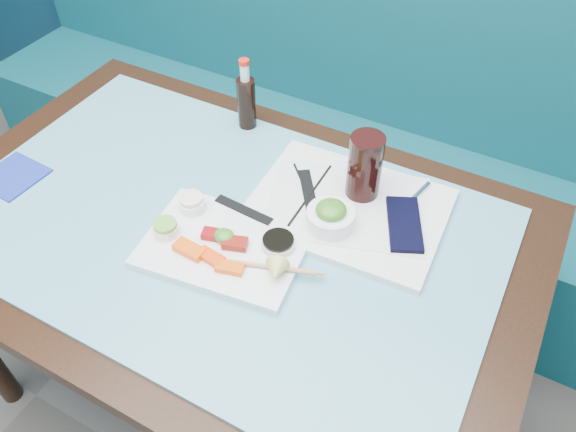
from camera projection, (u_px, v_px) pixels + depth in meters
The scene contains 34 objects.
booth_bench at pixel (355, 149), 2.05m from camera, with size 3.00×0.56×1.17m.
dining_table at pixel (223, 250), 1.33m from camera, with size 1.40×0.90×0.75m.
glass_top at pixel (220, 225), 1.27m from camera, with size 1.22×0.76×0.01m, color #59A1B3.
sashimi_plate at pixel (224, 246), 1.20m from camera, with size 0.34×0.24×0.02m, color white.
salmon_left at pixel (189, 250), 1.18m from camera, with size 0.07×0.03×0.02m, color #FF580A.
salmon_mid at pixel (211, 257), 1.16m from camera, with size 0.06×0.03×0.01m, color #FF400A.
salmon_right at pixel (230, 268), 1.14m from camera, with size 0.06×0.03×0.01m, color #FF590A.
tuna_left at pixel (213, 234), 1.21m from camera, with size 0.05×0.03×0.02m, color maroon.
tuna_right at pixel (235, 243), 1.19m from camera, with size 0.05×0.03×0.02m, color maroon.
seaweed_garnish at pixel (224, 236), 1.20m from camera, with size 0.04×0.04×0.02m, color #36841E.
ramekin_wasabi at pixel (166, 230), 1.21m from camera, with size 0.05×0.05×0.02m, color white.
wasabi_fill at pixel (165, 225), 1.20m from camera, with size 0.05×0.05×0.01m, color #6AAF38.
ramekin_ginger at pixel (192, 205), 1.26m from camera, with size 0.06×0.06×0.03m, color white.
ginger_fill at pixel (191, 199), 1.25m from camera, with size 0.05×0.05×0.01m, color #FFE3D1.
soy_dish at pixel (278, 243), 1.19m from camera, with size 0.07×0.07×0.01m, color silver.
soy_fill at pixel (278, 240), 1.18m from camera, with size 0.07×0.07×0.01m, color black.
lemon_wedge at pixel (276, 271), 1.11m from camera, with size 0.05×0.05×0.04m, color #DED769.
chopstick_sleeve at pixel (244, 210), 1.27m from camera, with size 0.15×0.02×0.00m, color black.
wooden_chopstick_a at pixel (265, 266), 1.15m from camera, with size 0.01×0.01×0.25m, color tan.
wooden_chopstick_b at pixel (269, 268), 1.15m from camera, with size 0.01×0.01×0.20m, color #9C6F49.
serving_tray at pixel (348, 208), 1.29m from camera, with size 0.44×0.33×0.02m, color white.
paper_placemat at pixel (348, 205), 1.28m from camera, with size 0.36×0.26×0.00m, color silver.
seaweed_bowl at pixel (330, 219), 1.22m from camera, with size 0.11×0.11×0.04m, color white.
seaweed_salad at pixel (331, 210), 1.20m from camera, with size 0.07×0.07×0.03m, color #39791B.
cola_glass at pixel (365, 166), 1.25m from camera, with size 0.08×0.08×0.16m, color black.
navy_pouch at pixel (404, 224), 1.23m from camera, with size 0.07×0.16×0.01m, color black.
fork at pixel (418, 194), 1.30m from camera, with size 0.01×0.01×0.10m, color silver.
black_chopstick_a at pixel (307, 193), 1.30m from camera, with size 0.01×0.01×0.22m, color black.
black_chopstick_b at pixel (310, 194), 1.30m from camera, with size 0.01×0.01×0.23m, color black.
tray_sleeve at pixel (309, 194), 1.30m from camera, with size 0.03×0.17×0.00m, color black.
cola_bottle_body at pixel (247, 103), 1.47m from camera, with size 0.05×0.05×0.14m, color black.
cola_bottle_neck at pixel (245, 72), 1.40m from camera, with size 0.02×0.02×0.05m, color white.
cola_bottle_cap at pixel (244, 62), 1.38m from camera, with size 0.03×0.03×0.01m, color red.
blue_napkin at pixel (13, 176), 1.37m from camera, with size 0.13×0.13×0.01m, color navy.
Camera 1 is at (0.55, 0.76, 1.68)m, focal length 35.00 mm.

